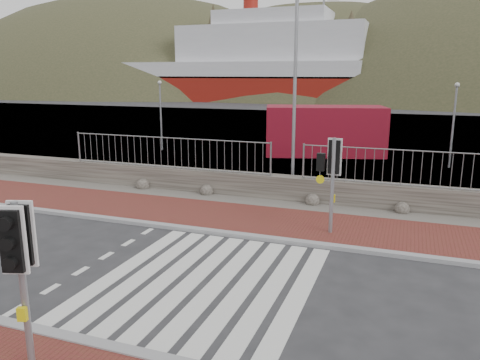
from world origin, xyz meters
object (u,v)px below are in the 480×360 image
at_px(ferry, 236,68).
at_px(traffic_signal_near, 20,252).
at_px(traffic_signal_far, 332,165).
at_px(shipping_container, 325,131).
at_px(streetlight, 298,87).

height_order(ferry, traffic_signal_near, ferry).
height_order(traffic_signal_far, shipping_container, traffic_signal_far).
distance_m(streetlight, shipping_container, 9.90).
bearing_deg(ferry, traffic_signal_far, -67.28).
distance_m(traffic_signal_near, traffic_signal_far, 8.61).
bearing_deg(traffic_signal_near, streetlight, 66.24).
height_order(traffic_signal_near, shipping_container, traffic_signal_near).
relative_size(streetlight, shipping_container, 1.10).
bearing_deg(traffic_signal_near, traffic_signal_far, 50.04).
bearing_deg(shipping_container, traffic_signal_far, -95.23).
xyz_separation_m(traffic_signal_near, shipping_container, (0.76, 21.50, -0.62)).
relative_size(ferry, traffic_signal_near, 18.17).
xyz_separation_m(ferry, streetlight, (24.76, -59.76, -1.31)).
xyz_separation_m(ferry, traffic_signal_near, (23.40, -71.76, -3.38)).
height_order(traffic_signal_near, traffic_signal_far, traffic_signal_far).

